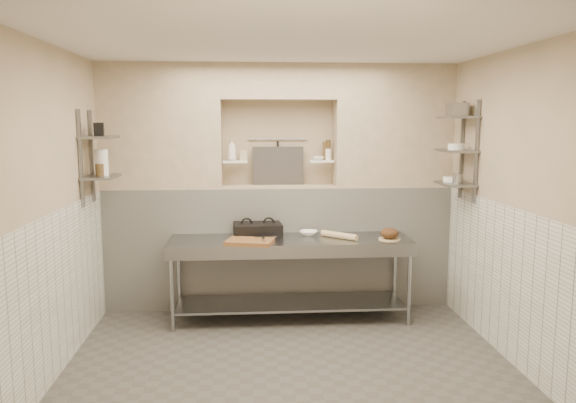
{
  "coord_description": "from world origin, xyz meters",
  "views": [
    {
      "loc": [
        -0.37,
        -4.73,
        2.15
      ],
      "look_at": [
        0.05,
        0.9,
        1.35
      ],
      "focal_mm": 35.0,
      "sensor_mm": 36.0,
      "label": 1
    }
  ],
  "objects": [
    {
      "name": "wall_left",
      "position": [
        -2.05,
        0.0,
        1.4
      ],
      "size": [
        0.1,
        3.9,
        2.8
      ],
      "primitive_type": "cube",
      "color": "tan",
      "rests_on": "ground"
    },
    {
      "name": "rolling_pin",
      "position": [
        0.62,
        1.18,
        0.93
      ],
      "size": [
        0.37,
        0.35,
        0.07
      ],
      "primitive_type": "cylinder",
      "rotation": [
        1.57,
        0.0,
        0.83
      ],
      "color": "beige",
      "rests_on": "prep_table"
    },
    {
      "name": "alcove_sill",
      "position": [
        0.0,
        1.75,
        1.41
      ],
      "size": [
        1.3,
        0.4,
        0.02
      ],
      "primitive_type": "cube",
      "color": "tan",
      "rests_on": "backwall_lower"
    },
    {
      "name": "mixing_bowl",
      "position": [
        0.31,
        1.38,
        0.92
      ],
      "size": [
        0.25,
        0.25,
        0.05
      ],
      "primitive_type": "imported",
      "rotation": [
        0.0,
        0.0,
        -0.27
      ],
      "color": "white",
      "rests_on": "prep_table"
    },
    {
      "name": "cutting_board",
      "position": [
        -0.34,
        0.98,
        0.92
      ],
      "size": [
        0.54,
        0.43,
        0.04
      ],
      "primitive_type": "cube",
      "rotation": [
        0.0,
        0.0,
        -0.24
      ],
      "color": "brown",
      "rests_on": "prep_table"
    },
    {
      "name": "jar_alcove",
      "position": [
        -0.4,
        1.78,
        1.77
      ],
      "size": [
        0.08,
        0.08,
        0.12
      ],
      "primitive_type": "cube",
      "color": "tan",
      "rests_on": "alcove_shelf_left"
    },
    {
      "name": "splash_panel",
      "position": [
        0.0,
        1.85,
        1.64
      ],
      "size": [
        0.6,
        0.08,
        0.45
      ],
      "primitive_type": "cube",
      "rotation": [
        -0.14,
        0.0,
        0.0
      ],
      "color": "#383330",
      "rests_on": "alcove_sill"
    },
    {
      "name": "wall_shelf_right_lower",
      "position": [
        1.84,
        1.05,
        1.5
      ],
      "size": [
        0.3,
        0.5,
        0.02
      ],
      "primitive_type": "cube",
      "color": "slate",
      "rests_on": "wall_right"
    },
    {
      "name": "box_left_upper",
      "position": [
        -1.84,
        1.05,
        2.08
      ],
      "size": [
        0.11,
        0.11,
        0.13
      ],
      "primitive_type": "cube",
      "rotation": [
        0.0,
        0.0,
        0.14
      ],
      "color": "black",
      "rests_on": "wall_shelf_left_upper"
    },
    {
      "name": "bowl_right_mid",
      "position": [
        1.84,
        1.06,
        1.89
      ],
      "size": [
        0.17,
        0.17,
        0.06
      ],
      "primitive_type": "cylinder",
      "color": "white",
      "rests_on": "wall_shelf_right_mid"
    },
    {
      "name": "backwall_lower",
      "position": [
        0.0,
        1.75,
        0.7
      ],
      "size": [
        4.0,
        0.4,
        1.4
      ],
      "primitive_type": "cube",
      "color": "white",
      "rests_on": "floor"
    },
    {
      "name": "condiment_b",
      "position": [
        0.54,
        1.78,
        1.82
      ],
      "size": [
        0.05,
        0.05,
        0.21
      ],
      "primitive_type": "cylinder",
      "color": "#4A361C",
      "rests_on": "alcove_shelf_right"
    },
    {
      "name": "basket_right",
      "position": [
        1.84,
        1.08,
        2.28
      ],
      "size": [
        0.18,
        0.21,
        0.14
      ],
      "primitive_type": "cube",
      "rotation": [
        0.0,
        0.0,
        -0.0
      ],
      "color": "gray",
      "rests_on": "wall_shelf_right_upper"
    },
    {
      "name": "utensil_rail",
      "position": [
        0.0,
        1.92,
        1.95
      ],
      "size": [
        0.7,
        0.02,
        0.02
      ],
      "primitive_type": "cylinder",
      "rotation": [
        0.0,
        1.57,
        0.0
      ],
      "color": "gray",
      "rests_on": "wall_back"
    },
    {
      "name": "shelf_rail_left_b",
      "position": [
        -1.98,
        0.85,
        1.8
      ],
      "size": [
        0.03,
        0.03,
        0.95
      ],
      "primitive_type": "cube",
      "color": "slate",
      "rests_on": "wall_left"
    },
    {
      "name": "bowl_alcove",
      "position": [
        0.46,
        1.74,
        1.73
      ],
      "size": [
        0.16,
        0.16,
        0.04
      ],
      "primitive_type": "imported",
      "rotation": [
        0.0,
        0.0,
        -0.18
      ],
      "color": "white",
      "rests_on": "alcove_shelf_right"
    },
    {
      "name": "wainscot_right",
      "position": [
        1.99,
        0.0,
        0.7
      ],
      "size": [
        0.02,
        3.9,
        1.4
      ],
      "primitive_type": "cube",
      "color": "white",
      "rests_on": "floor"
    },
    {
      "name": "alcove_shelf_right",
      "position": [
        0.5,
        1.75,
        1.7
      ],
      "size": [
        0.28,
        0.16,
        0.02
      ],
      "primitive_type": "cube",
      "color": "white",
      "rests_on": "backwall_lower"
    },
    {
      "name": "bread_loaf",
      "position": [
        1.15,
        1.07,
        0.97
      ],
      "size": [
        0.2,
        0.2,
        0.12
      ],
      "primitive_type": "ellipsoid",
      "color": "#4C2D19",
      "rests_on": "bread_board"
    },
    {
      "name": "panini_press",
      "position": [
        -0.25,
        1.38,
        0.97
      ],
      "size": [
        0.55,
        0.42,
        0.14
      ],
      "rotation": [
        0.0,
        0.0,
        0.08
      ],
      "color": "black",
      "rests_on": "prep_table"
    },
    {
      "name": "backwall_header",
      "position": [
        0.0,
        1.75,
        2.6
      ],
      "size": [
        1.3,
        0.4,
        0.4
      ],
      "primitive_type": "cube",
      "color": "tan",
      "rests_on": "backwall_lower"
    },
    {
      "name": "bottle_soap",
      "position": [
        -0.53,
        1.7,
        1.84
      ],
      "size": [
        0.1,
        0.1,
        0.25
      ],
      "primitive_type": "imported",
      "rotation": [
        0.0,
        0.0,
        0.0
      ],
      "color": "white",
      "rests_on": "alcove_shelf_left"
    },
    {
      "name": "condiment_c",
      "position": [
        0.58,
        1.77,
        1.78
      ],
      "size": [
        0.08,
        0.08,
        0.13
      ],
      "primitive_type": "cylinder",
      "color": "white",
      "rests_on": "alcove_shelf_right"
    },
    {
      "name": "wall_shelf_right_upper",
      "position": [
        1.84,
        1.05,
        2.2
      ],
      "size": [
        0.3,
        0.5,
        0.03
      ],
      "primitive_type": "cube",
      "color": "slate",
      "rests_on": "wall_right"
    },
    {
      "name": "shelf_rail_right_b",
      "position": [
        1.98,
        0.85,
        1.85
      ],
      "size": [
        0.03,
        0.03,
        1.05
      ],
      "primitive_type": "cube",
      "color": "slate",
      "rests_on": "wall_right"
    },
    {
      "name": "wall_shelf_right_mid",
      "position": [
        1.84,
        1.05,
        1.85
      ],
      "size": [
        0.3,
        0.5,
        0.02
      ],
      "primitive_type": "cube",
      "color": "slate",
      "rests_on": "wall_right"
    },
    {
      "name": "floor",
      "position": [
        0.0,
        0.0,
        -0.05
      ],
      "size": [
        4.0,
        3.9,
        0.1
      ],
      "primitive_type": "cube",
      "color": "#47433F",
      "rests_on": "ground"
    },
    {
      "name": "jug_left",
      "position": [
        -1.84,
        1.09,
        1.74
      ],
      "size": [
        0.13,
        0.13,
        0.26
      ],
      "primitive_type": "cylinder",
      "color": "white",
      "rests_on": "wall_shelf_left_lower"
    },
    {
      "name": "ceiling",
      "position": [
        0.0,
        0.0,
        2.85
      ],
      "size": [
        4.0,
        3.9,
        0.1
      ],
      "primitive_type": "cube",
      "color": "silver",
      "rests_on": "ground"
    },
    {
      "name": "wall_shelf_left_lower",
      "position": [
        -1.84,
        1.05,
        1.6
      ],
      "size": [
        0.3,
        0.5,
        0.02
      ],
      "primitive_type": "cube",
      "color": "slate",
      "rests_on": "wall_left"
    },
    {
      "name": "backwall_pillar_left",
      "position": [
        -1.33,
        1.75,
        2.1
      ],
      "size": [
        1.35,
        0.4,
        1.4
      ],
      "primitive_type": "cube",
      "color": "tan",
      "rests_on": "backwall_lower"
    },
    {
      "name": "canister_right",
      "position": [
        1.84,
        0.99,
        1.56
      ],
      "size": [
        0.1,
        0.1,
        0.1
      ],
      "primitive_type": "cylinder",
      "color": "gray",
      "rests_on": "wall_shelf_right_lower"
    },
    {
      "name": "wall_back",
      "position": [
        0.0,
        2.0,
        1.4
      ],
      "size": [
        4.0,
        0.1,
        2.8
      ],
      "primitive_type": "cube",
      "color": "tan",
      "rests_on": "ground"
    },
    {
      "name": "condiment_a",
      "position": [
        0.58,
        1.79,
        1.83
      ],
      "size": [
        0.06,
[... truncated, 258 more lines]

